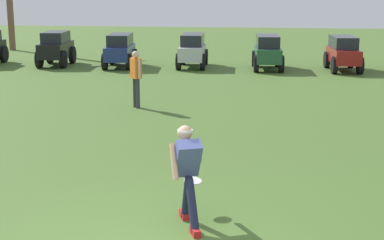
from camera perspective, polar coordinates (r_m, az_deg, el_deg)
name	(u,v)px	position (r m, az deg, el deg)	size (l,w,h in m)	color
frisbee_thrower	(187,170)	(8.20, -0.44, -4.88)	(0.51, 1.14, 1.40)	#191E38
frisbee_in_flight	(193,181)	(8.78, 0.08, -5.92)	(0.38, 0.38, 0.06)	white
teammate_near_sideline	(136,74)	(16.08, -5.45, 4.49)	(0.37, 0.43, 1.56)	#33333D
parked_car_slot_b	(56,48)	(25.23, -13.06, 6.85)	(1.35, 2.43, 1.40)	black
parked_car_slot_c	(120,49)	(24.31, -6.99, 6.81)	(1.36, 2.48, 1.34)	navy
parked_car_slot_d	(193,49)	(24.12, 0.05, 6.86)	(1.24, 2.44, 1.34)	#B7BABF
parked_car_slot_e	(268,51)	(23.69, 7.33, 6.65)	(1.31, 2.46, 1.34)	#235133
parked_car_slot_f	(343,52)	(23.83, 14.45, 6.38)	(1.32, 2.47, 1.34)	maroon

